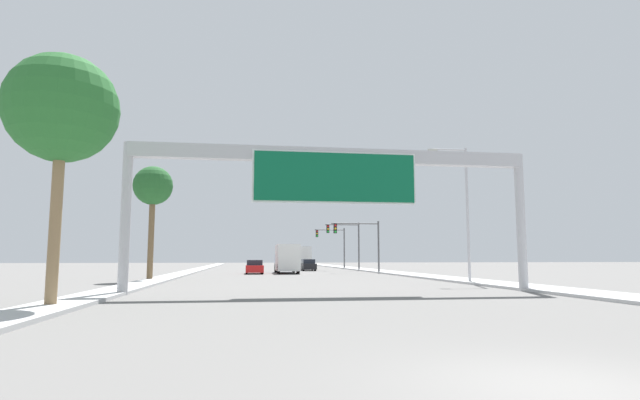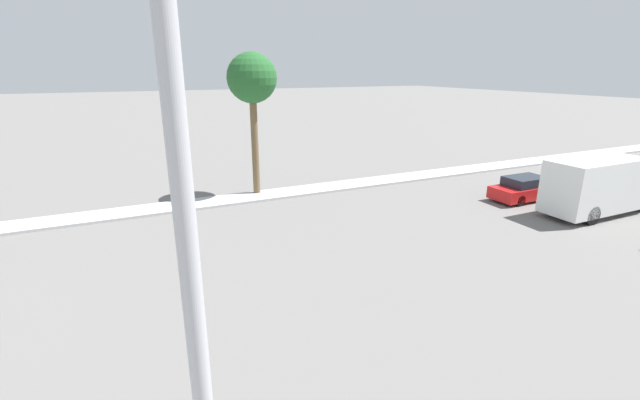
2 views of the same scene
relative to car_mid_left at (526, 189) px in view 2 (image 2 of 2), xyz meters
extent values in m
cube|color=#B6B6B6|center=(-7.25, 13.38, -0.60)|extent=(2.00, 120.00, 0.15)
cube|color=red|center=(0.00, 0.06, -0.15)|extent=(1.81, 4.60, 0.71)
cube|color=#1E232D|center=(0.00, -0.17, 0.48)|extent=(1.60, 2.39, 0.54)
cylinder|color=black|center=(-0.80, 1.48, -0.36)|extent=(0.22, 0.64, 0.64)
cylinder|color=black|center=(0.80, 1.48, -0.36)|extent=(0.22, 0.64, 0.64)
cylinder|color=black|center=(-0.80, -1.37, -0.36)|extent=(0.22, 0.64, 0.64)
cylinder|color=black|center=(0.80, -1.37, -0.36)|extent=(0.22, 0.64, 0.64)
cube|color=navy|center=(3.50, 4.64, 0.52)|extent=(2.13, 2.18, 1.79)
cube|color=silver|center=(3.50, 0.76, 1.01)|extent=(2.32, 5.59, 2.77)
cylinder|color=black|center=(2.48, 4.53, -0.18)|extent=(0.28, 1.00, 1.00)
cylinder|color=black|center=(2.48, -0.64, -0.18)|extent=(0.28, 1.00, 1.00)
cylinder|color=black|center=(4.52, -0.64, -0.18)|extent=(0.28, 1.00, 1.00)
cylinder|color=brown|center=(-7.88, -14.43, 2.87)|extent=(0.43, 0.43, 7.09)
sphere|color=#235B28|center=(-7.88, -14.43, 6.41)|extent=(2.92, 2.92, 2.92)
camera|label=1|loc=(-0.77, -52.99, 1.07)|focal=28.00mm
camera|label=2|loc=(17.20, -21.79, 6.95)|focal=24.00mm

